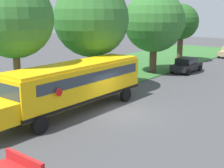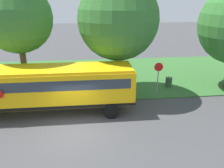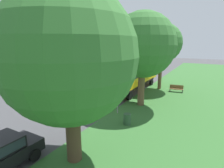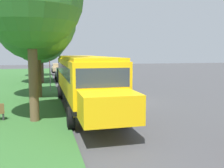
{
  "view_description": "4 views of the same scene",
  "coord_description": "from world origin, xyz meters",
  "px_view_note": "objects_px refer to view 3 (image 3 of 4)",
  "views": [
    {
      "loc": [
        11.25,
        -15.61,
        6.47
      ],
      "look_at": [
        -2.54,
        1.98,
        1.19
      ],
      "focal_mm": 50.0,
      "sensor_mm": 36.0,
      "label": 1
    },
    {
      "loc": [
        10.9,
        1.03,
        7.3
      ],
      "look_at": [
        -2.7,
        2.45,
        1.91
      ],
      "focal_mm": 35.0,
      "sensor_mm": 36.0,
      "label": 2
    },
    {
      "loc": [
        -11.09,
        18.84,
        5.94
      ],
      "look_at": [
        -1.61,
        1.85,
        1.44
      ],
      "focal_mm": 28.0,
      "sensor_mm": 36.0,
      "label": 3
    },
    {
      "loc": [
        -5.08,
        -16.99,
        3.38
      ],
      "look_at": [
        -0.44,
        0.85,
        1.18
      ],
      "focal_mm": 42.0,
      "sensor_mm": 36.0,
      "label": 4
    }
  ],
  "objects_px": {
    "oak_tree_far_end": "(63,56)",
    "trash_bin": "(127,119)",
    "park_bench": "(176,89)",
    "stop_sign": "(118,95)",
    "pickup_truck": "(129,69)",
    "school_bus": "(133,76)",
    "oak_tree_roadside_mid": "(142,44)",
    "oak_tree_beside_bus": "(161,43)"
  },
  "relations": [
    {
      "from": "stop_sign",
      "to": "trash_bin",
      "type": "distance_m",
      "value": 2.58
    },
    {
      "from": "park_bench",
      "to": "trash_bin",
      "type": "height_order",
      "value": "park_bench"
    },
    {
      "from": "oak_tree_far_end",
      "to": "trash_bin",
      "type": "relative_size",
      "value": 9.5
    },
    {
      "from": "park_bench",
      "to": "trash_bin",
      "type": "bearing_deg",
      "value": 81.74
    },
    {
      "from": "trash_bin",
      "to": "school_bus",
      "type": "bearing_deg",
      "value": -69.96
    },
    {
      "from": "park_bench",
      "to": "oak_tree_far_end",
      "type": "bearing_deg",
      "value": 81.3
    },
    {
      "from": "trash_bin",
      "to": "oak_tree_roadside_mid",
      "type": "bearing_deg",
      "value": -81.73
    },
    {
      "from": "pickup_truck",
      "to": "stop_sign",
      "type": "height_order",
      "value": "stop_sign"
    },
    {
      "from": "oak_tree_roadside_mid",
      "to": "park_bench",
      "type": "relative_size",
      "value": 5.35
    },
    {
      "from": "oak_tree_beside_bus",
      "to": "school_bus",
      "type": "bearing_deg",
      "value": 41.06
    },
    {
      "from": "oak_tree_beside_bus",
      "to": "oak_tree_roadside_mid",
      "type": "xyz_separation_m",
      "value": [
        -0.11,
        7.44,
        -0.13
      ]
    },
    {
      "from": "oak_tree_beside_bus",
      "to": "park_bench",
      "type": "distance_m",
      "value": 6.05
    },
    {
      "from": "oak_tree_beside_bus",
      "to": "oak_tree_roadside_mid",
      "type": "height_order",
      "value": "oak_tree_roadside_mid"
    },
    {
      "from": "oak_tree_beside_bus",
      "to": "stop_sign",
      "type": "height_order",
      "value": "oak_tree_beside_bus"
    },
    {
      "from": "oak_tree_beside_bus",
      "to": "park_bench",
      "type": "relative_size",
      "value": 5.15
    },
    {
      "from": "oak_tree_beside_bus",
      "to": "oak_tree_far_end",
      "type": "height_order",
      "value": "oak_tree_far_end"
    },
    {
      "from": "school_bus",
      "to": "oak_tree_roadside_mid",
      "type": "distance_m",
      "value": 7.03
    },
    {
      "from": "stop_sign",
      "to": "school_bus",
      "type": "bearing_deg",
      "value": -76.92
    },
    {
      "from": "pickup_truck",
      "to": "school_bus",
      "type": "bearing_deg",
      "value": 116.63
    },
    {
      "from": "pickup_truck",
      "to": "oak_tree_beside_bus",
      "type": "distance_m",
      "value": 12.79
    },
    {
      "from": "school_bus",
      "to": "trash_bin",
      "type": "relative_size",
      "value": 13.8
    },
    {
      "from": "stop_sign",
      "to": "oak_tree_beside_bus",
      "type": "bearing_deg",
      "value": -94.79
    },
    {
      "from": "oak_tree_roadside_mid",
      "to": "park_bench",
      "type": "height_order",
      "value": "oak_tree_roadside_mid"
    },
    {
      "from": "oak_tree_beside_bus",
      "to": "trash_bin",
      "type": "bearing_deg",
      "value": 93.64
    },
    {
      "from": "oak_tree_beside_bus",
      "to": "trash_bin",
      "type": "relative_size",
      "value": 9.44
    },
    {
      "from": "pickup_truck",
      "to": "park_bench",
      "type": "bearing_deg",
      "value": 139.1
    },
    {
      "from": "oak_tree_beside_bus",
      "to": "trash_bin",
      "type": "xyz_separation_m",
      "value": [
        -0.75,
        11.84,
        -5.55
      ]
    },
    {
      "from": "oak_tree_beside_bus",
      "to": "trash_bin",
      "type": "height_order",
      "value": "oak_tree_beside_bus"
    },
    {
      "from": "oak_tree_beside_bus",
      "to": "oak_tree_roadside_mid",
      "type": "distance_m",
      "value": 7.44
    },
    {
      "from": "oak_tree_beside_bus",
      "to": "oak_tree_far_end",
      "type": "xyz_separation_m",
      "value": [
        0.13,
        17.06,
        -0.62
      ]
    },
    {
      "from": "school_bus",
      "to": "oak_tree_far_end",
      "type": "bearing_deg",
      "value": 99.92
    },
    {
      "from": "oak_tree_roadside_mid",
      "to": "pickup_truck",
      "type": "bearing_deg",
      "value": -62.6
    },
    {
      "from": "oak_tree_far_end",
      "to": "stop_sign",
      "type": "height_order",
      "value": "oak_tree_far_end"
    },
    {
      "from": "pickup_truck",
      "to": "oak_tree_roadside_mid",
      "type": "distance_m",
      "value": 18.61
    },
    {
      "from": "pickup_truck",
      "to": "oak_tree_roadside_mid",
      "type": "relative_size",
      "value": 0.61
    },
    {
      "from": "park_bench",
      "to": "trash_bin",
      "type": "relative_size",
      "value": 1.83
    },
    {
      "from": "school_bus",
      "to": "trash_bin",
      "type": "xyz_separation_m",
      "value": [
        -3.46,
        9.48,
        -1.47
      ]
    },
    {
      "from": "school_bus",
      "to": "oak_tree_beside_bus",
      "type": "bearing_deg",
      "value": -138.94
    },
    {
      "from": "stop_sign",
      "to": "oak_tree_far_end",
      "type": "bearing_deg",
      "value": 96.14
    },
    {
      "from": "school_bus",
      "to": "oak_tree_far_end",
      "type": "xyz_separation_m",
      "value": [
        -2.57,
        14.71,
        3.46
      ]
    },
    {
      "from": "pickup_truck",
      "to": "oak_tree_beside_bus",
      "type": "xyz_separation_m",
      "value": [
        -8.16,
        8.53,
        4.93
      ]
    },
    {
      "from": "pickup_truck",
      "to": "stop_sign",
      "type": "bearing_deg",
      "value": 111.2
    }
  ]
}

